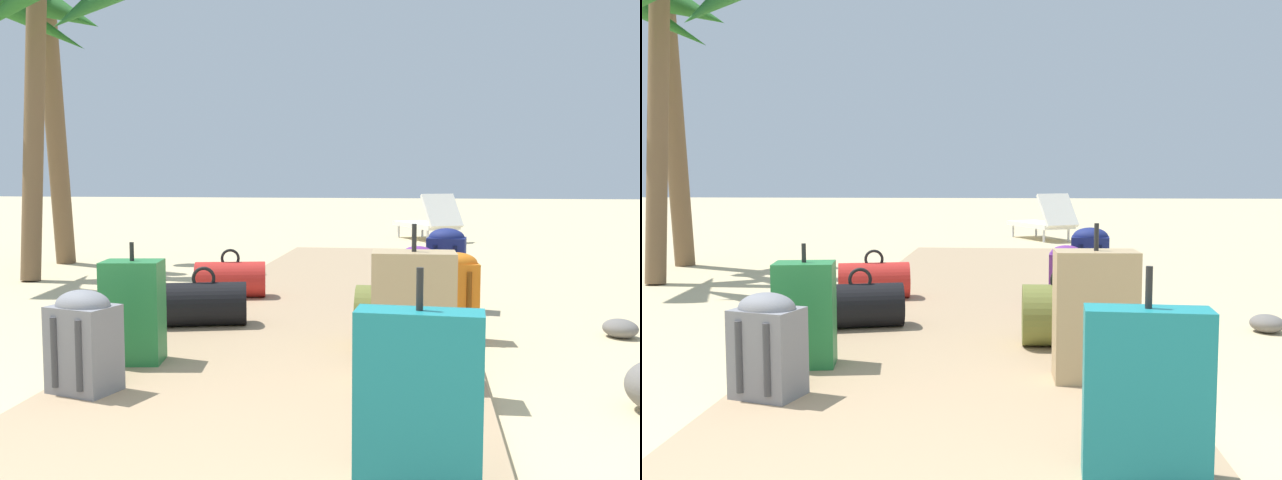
% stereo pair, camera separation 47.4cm
% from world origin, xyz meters
% --- Properties ---
extents(ground_plane, '(60.00, 60.00, 0.00)m').
position_xyz_m(ground_plane, '(0.00, 3.46, 0.00)').
color(ground_plane, '#CCB789').
extents(boardwalk, '(2.15, 8.64, 0.08)m').
position_xyz_m(boardwalk, '(0.00, 4.32, 0.04)').
color(boardwalk, tan).
rests_on(boardwalk, ground).
extents(duffel_bag_red, '(0.65, 0.43, 0.42)m').
position_xyz_m(duffel_bag_red, '(-0.89, 4.38, 0.24)').
color(duffel_bag_red, red).
rests_on(duffel_bag_red, boardwalk).
extents(backpack_orange, '(0.31, 0.22, 0.53)m').
position_xyz_m(backpack_orange, '(0.98, 3.37, 0.36)').
color(backpack_orange, orange).
rests_on(backpack_orange, boardwalk).
extents(backpack_grey, '(0.35, 0.30, 0.50)m').
position_xyz_m(backpack_grey, '(-0.87, 1.69, 0.34)').
color(backpack_grey, slate).
rests_on(backpack_grey, boardwalk).
extents(duffel_bag_black, '(0.65, 0.44, 0.41)m').
position_xyz_m(duffel_bag_black, '(-0.76, 3.24, 0.23)').
color(duffel_bag_black, black).
rests_on(duffel_bag_black, boardwalk).
extents(suitcase_tan, '(0.42, 0.25, 0.81)m').
position_xyz_m(suitcase_tan, '(0.71, 2.07, 0.41)').
color(suitcase_tan, tan).
rests_on(suitcase_tan, boardwalk).
extents(backpack_navy, '(0.34, 0.29, 0.61)m').
position_xyz_m(backpack_navy, '(0.94, 4.48, 0.40)').
color(backpack_navy, navy).
rests_on(backpack_navy, boardwalk).
extents(suitcase_teal, '(0.43, 0.19, 0.74)m').
position_xyz_m(suitcase_teal, '(0.74, 0.88, 0.38)').
color(suitcase_teal, '#197A7F').
rests_on(suitcase_teal, boardwalk).
extents(suitcase_green, '(0.35, 0.28, 0.68)m').
position_xyz_m(suitcase_green, '(-0.85, 2.25, 0.37)').
color(suitcase_green, '#237538').
rests_on(suitcase_green, boardwalk).
extents(duffel_bag_olive, '(0.50, 0.38, 0.49)m').
position_xyz_m(duffel_bag_olive, '(0.60, 2.81, 0.27)').
color(duffel_bag_olive, olive).
rests_on(duffel_bag_olive, boardwalk).
extents(backpack_purple, '(0.28, 0.23, 0.50)m').
position_xyz_m(backpack_purple, '(0.71, 4.06, 0.34)').
color(backpack_purple, '#6B2D84').
rests_on(backpack_purple, boardwalk).
extents(palm_tree_near_left, '(2.03, 1.99, 3.43)m').
position_xyz_m(palm_tree_near_left, '(-3.44, 5.63, 2.73)').
color(palm_tree_near_left, brown).
rests_on(palm_tree_near_left, ground).
extents(lounge_chair, '(1.23, 1.61, 0.82)m').
position_xyz_m(lounge_chair, '(0.84, 10.85, 0.33)').
color(lounge_chair, white).
rests_on(lounge_chair, ground).
extents(rock_left_far, '(0.32, 0.33, 0.15)m').
position_xyz_m(rock_left_far, '(-1.35, 4.65, 0.07)').
color(rock_left_far, '#5B5651').
rests_on(rock_left_far, ground).
extents(rock_right_mid, '(0.33, 0.33, 0.13)m').
position_xyz_m(rock_right_mid, '(2.11, 3.63, 0.07)').
color(rock_right_mid, slate).
rests_on(rock_right_mid, ground).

